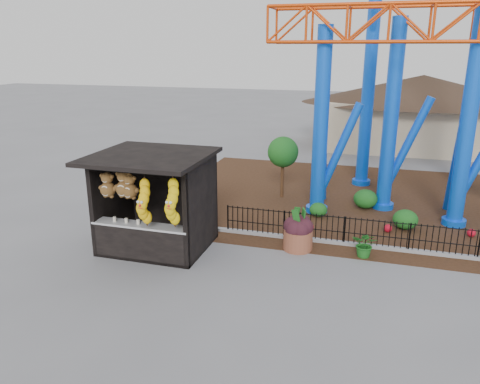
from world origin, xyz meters
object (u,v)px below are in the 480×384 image
(prize_booth, at_px, (152,204))
(roller_coaster, at_px, (429,41))
(terracotta_planter, at_px, (298,240))
(potted_plant, at_px, (365,244))

(prize_booth, relative_size, roller_coaster, 0.32)
(terracotta_planter, xyz_separation_m, potted_plant, (2.09, 0.01, 0.09))
(terracotta_planter, relative_size, potted_plant, 1.11)
(terracotta_planter, bearing_deg, roller_coaster, 58.11)
(terracotta_planter, bearing_deg, potted_plant, 0.16)
(prize_booth, xyz_separation_m, terracotta_planter, (4.38, 1.36, -1.21))
(roller_coaster, xyz_separation_m, terracotta_planter, (-3.72, -5.98, -6.11))
(roller_coaster, relative_size, terracotta_planter, 11.75)
(prize_booth, height_order, potted_plant, prize_booth)
(prize_booth, height_order, roller_coaster, roller_coaster)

